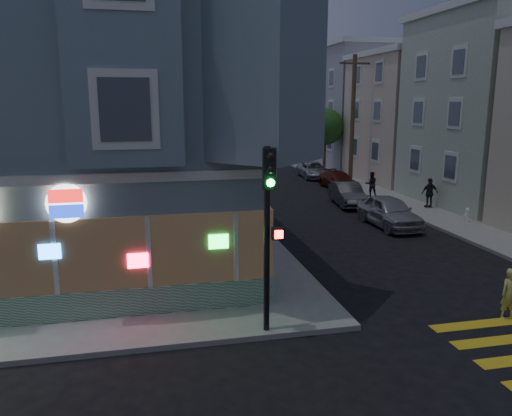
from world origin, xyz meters
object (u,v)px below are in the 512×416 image
object	(u,v)px
street_tree_far	(297,123)
parked_car_a	(389,212)
traffic_signal	(269,210)
utility_pole	(353,119)
parked_car_b	(348,194)
running_child	(510,294)
parked_car_d	(314,170)
fire_hydrant	(467,214)
pedestrian_a	(371,184)
parked_car_c	(338,180)
street_tree_near	(325,127)
pedestrian_b	(430,193)

from	to	relation	value
street_tree_far	parked_car_a	bearing A→B (deg)	-97.02
traffic_signal	utility_pole	bearing A→B (deg)	69.44
parked_car_a	parked_car_b	distance (m)	5.20
running_child	parked_car_d	xyz separation A→B (m)	(3.39, 26.42, -0.10)
traffic_signal	fire_hydrant	size ratio (longest dim) A/B	6.86
pedestrian_a	parked_car_c	bearing A→B (deg)	-70.65
running_child	pedestrian_a	xyz separation A→B (m)	(3.99, 17.28, 0.20)
running_child	traffic_signal	bearing A→B (deg)	-176.04
running_child	utility_pole	bearing A→B (deg)	85.23
street_tree_near	parked_car_b	bearing A→B (deg)	-104.08
pedestrian_a	traffic_signal	distance (m)	20.20
parked_car_b	pedestrian_a	bearing A→B (deg)	43.59
utility_pole	pedestrian_b	bearing A→B (deg)	-83.49
parked_car_a	traffic_signal	xyz separation A→B (m)	(-8.51, -10.06, 2.61)
running_child	pedestrian_a	bearing A→B (deg)	84.16
parked_car_a	parked_car_c	xyz separation A→B (m)	(1.67, 10.78, -0.15)
parked_car_c	parked_car_d	world-z (taller)	parked_car_d
pedestrian_b	utility_pole	bearing A→B (deg)	-83.06
pedestrian_a	parked_car_c	xyz separation A→B (m)	(-0.60, 3.93, -0.33)
street_tree_far	parked_car_a	xyz separation A→B (m)	(-3.17, -25.76, -3.19)
pedestrian_b	parked_car_b	distance (m)	4.53
parked_car_d	parked_car_a	bearing A→B (deg)	-91.70
parked_car_d	traffic_signal	bearing A→B (deg)	-107.10
pedestrian_a	street_tree_near	bearing A→B (deg)	-84.04
parked_car_a	parked_car_c	bearing A→B (deg)	80.74
street_tree_near	pedestrian_b	xyz separation A→B (m)	(0.80, -14.77, -2.96)
utility_pole	pedestrian_a	distance (m)	6.29
parked_car_a	parked_car_b	world-z (taller)	parked_car_a
parked_car_a	parked_car_d	world-z (taller)	parked_car_a
parked_car_a	parked_car_b	size ratio (longest dim) A/B	1.09
pedestrian_b	fire_hydrant	bearing A→B (deg)	90.43
pedestrian_a	parked_car_b	distance (m)	2.80
street_tree_far	fire_hydrant	bearing A→B (deg)	-88.25
utility_pole	parked_car_a	xyz separation A→B (m)	(-2.97, -11.76, -4.05)
parked_car_a	utility_pole	bearing A→B (deg)	75.38
parked_car_a	parked_car_d	distance (m)	16.07
utility_pole	fire_hydrant	xyz separation A→B (m)	(1.00, -12.21, -4.28)
traffic_signal	fire_hydrant	xyz separation A→B (m)	(12.49, 9.61, -2.84)
utility_pole	parked_car_a	size ratio (longest dim) A/B	2.06
parked_car_c	fire_hydrant	xyz separation A→B (m)	(2.30, -11.22, -0.08)
street_tree_near	parked_car_a	xyz separation A→B (m)	(-3.17, -17.76, -3.19)
parked_car_a	parked_car_c	distance (m)	10.91
pedestrian_a	parked_car_b	xyz separation A→B (m)	(-2.25, -1.65, -0.26)
running_child	parked_car_a	size ratio (longest dim) A/B	0.33
fire_hydrant	pedestrian_a	bearing A→B (deg)	103.12
utility_pole	pedestrian_a	bearing A→B (deg)	-98.11
running_child	parked_car_c	size ratio (longest dim) A/B	0.36
utility_pole	street_tree_far	distance (m)	14.03
parked_car_b	street_tree_far	bearing A→B (deg)	88.67
pedestrian_a	parked_car_d	size ratio (longest dim) A/B	0.35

